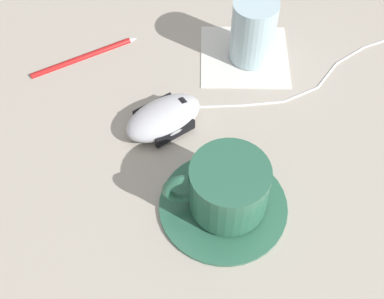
{
  "coord_description": "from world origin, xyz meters",
  "views": [
    {
      "loc": [
        0.42,
        -0.04,
        0.53
      ],
      "look_at": [
        0.06,
        -0.01,
        0.03
      ],
      "focal_mm": 50.0,
      "sensor_mm": 36.0,
      "label": 1
    }
  ],
  "objects_px": {
    "saucer": "(223,205)",
    "computer_mouse": "(164,118)",
    "pen": "(84,55)",
    "coffee_cup": "(227,187)",
    "drinking_glass": "(253,31)"
  },
  "relations": [
    {
      "from": "coffee_cup",
      "to": "pen",
      "type": "height_order",
      "value": "coffee_cup"
    },
    {
      "from": "coffee_cup",
      "to": "drinking_glass",
      "type": "height_order",
      "value": "drinking_glass"
    },
    {
      "from": "coffee_cup",
      "to": "pen",
      "type": "relative_size",
      "value": 0.78
    },
    {
      "from": "saucer",
      "to": "pen",
      "type": "xyz_separation_m",
      "value": [
        -0.25,
        -0.16,
        0.0
      ]
    },
    {
      "from": "saucer",
      "to": "pen",
      "type": "relative_size",
      "value": 0.98
    },
    {
      "from": "saucer",
      "to": "computer_mouse",
      "type": "bearing_deg",
      "value": -153.85
    },
    {
      "from": "drinking_glass",
      "to": "computer_mouse",
      "type": "bearing_deg",
      "value": -47.97
    },
    {
      "from": "saucer",
      "to": "computer_mouse",
      "type": "height_order",
      "value": "computer_mouse"
    },
    {
      "from": "drinking_glass",
      "to": "pen",
      "type": "relative_size",
      "value": 0.6
    },
    {
      "from": "saucer",
      "to": "drinking_glass",
      "type": "xyz_separation_m",
      "value": [
        -0.24,
        0.07,
        0.04
      ]
    },
    {
      "from": "saucer",
      "to": "drinking_glass",
      "type": "distance_m",
      "value": 0.25
    },
    {
      "from": "saucer",
      "to": "drinking_glass",
      "type": "relative_size",
      "value": 1.63
    },
    {
      "from": "drinking_glass",
      "to": "pen",
      "type": "distance_m",
      "value": 0.24
    },
    {
      "from": "saucer",
      "to": "computer_mouse",
      "type": "distance_m",
      "value": 0.14
    },
    {
      "from": "saucer",
      "to": "coffee_cup",
      "type": "height_order",
      "value": "coffee_cup"
    }
  ]
}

